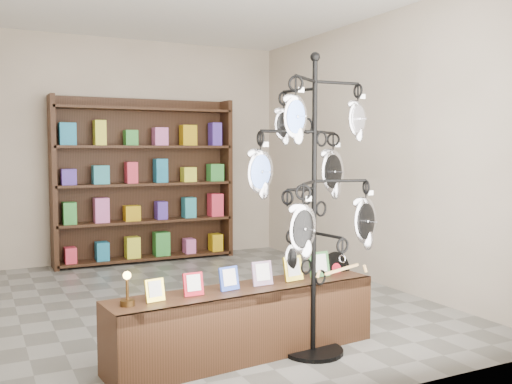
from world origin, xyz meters
TOP-DOWN VIEW (x-y plane):
  - ground at (0.00, 0.00)m, footprint 5.00×5.00m
  - room_envelope at (0.00, 0.00)m, footprint 5.00×5.00m
  - display_tree at (0.16, -1.71)m, footprint 1.17×1.16m
  - front_shelf at (-0.31, -1.54)m, footprint 2.11×0.63m
  - back_shelving at (0.00, 2.30)m, footprint 2.42×0.36m

SIDE VIEW (x-z plane):
  - ground at x=0.00m, z-range 0.00..0.00m
  - front_shelf at x=-0.31m, z-range -0.11..0.62m
  - back_shelving at x=0.00m, z-range -0.07..2.13m
  - display_tree at x=0.16m, z-range 0.17..2.39m
  - room_envelope at x=0.00m, z-range -0.65..4.35m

